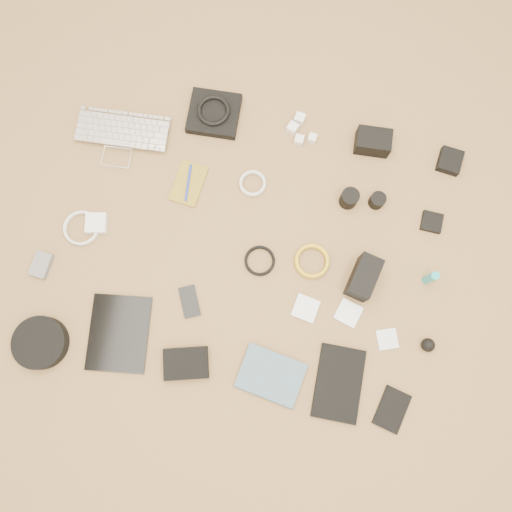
# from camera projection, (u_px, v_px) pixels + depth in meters

# --- Properties ---
(laptop) EXTENTS (0.33, 0.23, 0.03)m
(laptop) POSITION_uv_depth(u_px,v_px,m) (121.00, 143.00, 1.75)
(laptop) COLOR silver
(laptop) RESTS_ON ground
(headphone_pouch) EXTENTS (0.18, 0.17, 0.03)m
(headphone_pouch) POSITION_uv_depth(u_px,v_px,m) (214.00, 114.00, 1.77)
(headphone_pouch) COLOR black
(headphone_pouch) RESTS_ON ground
(headphones) EXTENTS (0.15, 0.15, 0.01)m
(headphones) POSITION_uv_depth(u_px,v_px,m) (214.00, 110.00, 1.75)
(headphones) COLOR black
(headphones) RESTS_ON headphone_pouch
(charger_a) EXTENTS (0.04, 0.04, 0.03)m
(charger_a) POSITION_uv_depth(u_px,v_px,m) (293.00, 128.00, 1.76)
(charger_a) COLOR silver
(charger_a) RESTS_ON ground
(charger_b) EXTENTS (0.04, 0.04, 0.03)m
(charger_b) POSITION_uv_depth(u_px,v_px,m) (300.00, 119.00, 1.76)
(charger_b) COLOR silver
(charger_b) RESTS_ON ground
(charger_c) EXTENTS (0.03, 0.03, 0.03)m
(charger_c) POSITION_uv_depth(u_px,v_px,m) (312.00, 138.00, 1.75)
(charger_c) COLOR silver
(charger_c) RESTS_ON ground
(charger_d) EXTENTS (0.03, 0.03, 0.03)m
(charger_d) POSITION_uv_depth(u_px,v_px,m) (299.00, 140.00, 1.75)
(charger_d) COLOR silver
(charger_d) RESTS_ON ground
(dslr_camera) EXTENTS (0.12, 0.08, 0.07)m
(dslr_camera) POSITION_uv_depth(u_px,v_px,m) (373.00, 142.00, 1.73)
(dslr_camera) COLOR black
(dslr_camera) RESTS_ON ground
(lens_pouch) EXTENTS (0.09, 0.10, 0.03)m
(lens_pouch) POSITION_uv_depth(u_px,v_px,m) (450.00, 161.00, 1.73)
(lens_pouch) COLOR black
(lens_pouch) RESTS_ON ground
(notebook_olive) EXTENTS (0.12, 0.17, 0.01)m
(notebook_olive) POSITION_uv_depth(u_px,v_px,m) (189.00, 183.00, 1.73)
(notebook_olive) COLOR olive
(notebook_olive) RESTS_ON ground
(pen_blue) EXTENTS (0.01, 0.13, 0.01)m
(pen_blue) POSITION_uv_depth(u_px,v_px,m) (188.00, 183.00, 1.72)
(pen_blue) COLOR #142CA9
(pen_blue) RESTS_ON notebook_olive
(cable_white_a) EXTENTS (0.12, 0.12, 0.01)m
(cable_white_a) POSITION_uv_depth(u_px,v_px,m) (253.00, 184.00, 1.73)
(cable_white_a) COLOR silver
(cable_white_a) RESTS_ON ground
(lens_a) EXTENTS (0.07, 0.07, 0.07)m
(lens_a) POSITION_uv_depth(u_px,v_px,m) (349.00, 198.00, 1.69)
(lens_a) COLOR black
(lens_a) RESTS_ON ground
(lens_b) EXTENTS (0.06, 0.06, 0.05)m
(lens_b) POSITION_uv_depth(u_px,v_px,m) (377.00, 201.00, 1.69)
(lens_b) COLOR black
(lens_b) RESTS_ON ground
(card_reader) EXTENTS (0.07, 0.07, 0.02)m
(card_reader) POSITION_uv_depth(u_px,v_px,m) (432.00, 222.00, 1.70)
(card_reader) COLOR black
(card_reader) RESTS_ON ground
(power_brick) EXTENTS (0.08, 0.08, 0.03)m
(power_brick) POSITION_uv_depth(u_px,v_px,m) (97.00, 223.00, 1.69)
(power_brick) COLOR silver
(power_brick) RESTS_ON ground
(cable_white_b) EXTENTS (0.15, 0.15, 0.01)m
(cable_white_b) POSITION_uv_depth(u_px,v_px,m) (82.00, 228.00, 1.69)
(cable_white_b) COLOR silver
(cable_white_b) RESTS_ON ground
(cable_black) EXTENTS (0.13, 0.13, 0.01)m
(cable_black) POSITION_uv_depth(u_px,v_px,m) (260.00, 261.00, 1.67)
(cable_black) COLOR black
(cable_black) RESTS_ON ground
(cable_yellow) EXTENTS (0.15, 0.15, 0.01)m
(cable_yellow) POSITION_uv_depth(u_px,v_px,m) (312.00, 262.00, 1.67)
(cable_yellow) COLOR gold
(cable_yellow) RESTS_ON ground
(flash) EXTENTS (0.11, 0.15, 0.10)m
(flash) POSITION_uv_depth(u_px,v_px,m) (364.00, 277.00, 1.61)
(flash) COLOR black
(flash) RESTS_ON ground
(lens_cleaner) EXTENTS (0.03, 0.03, 0.09)m
(lens_cleaner) POSITION_uv_depth(u_px,v_px,m) (431.00, 278.00, 1.62)
(lens_cleaner) COLOR teal
(lens_cleaner) RESTS_ON ground
(battery_charger) EXTENTS (0.07, 0.09, 0.02)m
(battery_charger) POSITION_uv_depth(u_px,v_px,m) (41.00, 265.00, 1.66)
(battery_charger) COLOR #5E5F63
(battery_charger) RESTS_ON ground
(tablet) EXTENTS (0.21, 0.26, 0.01)m
(tablet) POSITION_uv_depth(u_px,v_px,m) (119.00, 333.00, 1.62)
(tablet) COLOR black
(tablet) RESTS_ON ground
(phone) EXTENTS (0.09, 0.12, 0.01)m
(phone) POSITION_uv_depth(u_px,v_px,m) (190.00, 302.00, 1.65)
(phone) COLOR black
(phone) RESTS_ON ground
(filter_case_left) EXTENTS (0.09, 0.09, 0.01)m
(filter_case_left) POSITION_uv_depth(u_px,v_px,m) (306.00, 308.00, 1.64)
(filter_case_left) COLOR silver
(filter_case_left) RESTS_ON ground
(filter_case_mid) EXTENTS (0.10, 0.10, 0.01)m
(filter_case_mid) POSITION_uv_depth(u_px,v_px,m) (348.00, 313.00, 1.64)
(filter_case_mid) COLOR silver
(filter_case_mid) RESTS_ON ground
(filter_case_right) EXTENTS (0.08, 0.08, 0.01)m
(filter_case_right) POSITION_uv_depth(u_px,v_px,m) (387.00, 339.00, 1.62)
(filter_case_right) COLOR silver
(filter_case_right) RESTS_ON ground
(air_blower) EXTENTS (0.05, 0.05, 0.04)m
(air_blower) POSITION_uv_depth(u_px,v_px,m) (428.00, 345.00, 1.60)
(air_blower) COLOR black
(air_blower) RESTS_ON ground
(headphone_case) EXTENTS (0.23, 0.23, 0.05)m
(headphone_case) POSITION_uv_depth(u_px,v_px,m) (41.00, 343.00, 1.60)
(headphone_case) COLOR black
(headphone_case) RESTS_ON ground
(drive_case) EXTENTS (0.16, 0.13, 0.04)m
(drive_case) POSITION_uv_depth(u_px,v_px,m) (186.00, 363.00, 1.59)
(drive_case) COLOR black
(drive_case) RESTS_ON ground
(paperback) EXTENTS (0.22, 0.19, 0.02)m
(paperback) POSITION_uv_depth(u_px,v_px,m) (263.00, 398.00, 1.58)
(paperback) COLOR #415B6E
(paperback) RESTS_ON ground
(notebook_black_a) EXTENTS (0.15, 0.24, 0.02)m
(notebook_black_a) POSITION_uv_depth(u_px,v_px,m) (339.00, 383.00, 1.59)
(notebook_black_a) COLOR black
(notebook_black_a) RESTS_ON ground
(notebook_black_b) EXTENTS (0.12, 0.15, 0.01)m
(notebook_black_b) POSITION_uv_depth(u_px,v_px,m) (392.00, 409.00, 1.58)
(notebook_black_b) COLOR black
(notebook_black_b) RESTS_ON ground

